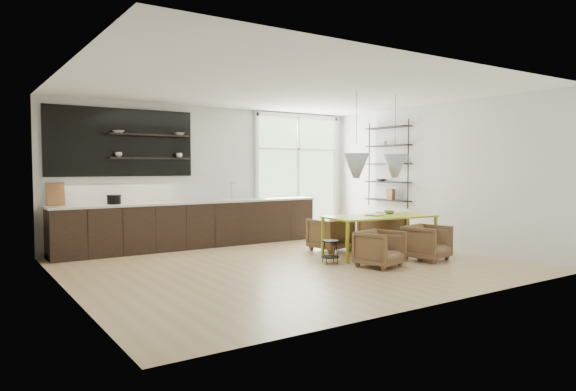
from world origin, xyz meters
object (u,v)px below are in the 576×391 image
(armchair_front_left, at_px, (380,249))
(wire_stool, at_px, (330,249))
(armchair_back_right, at_px, (382,230))
(armchair_front_right, at_px, (427,243))
(armchair_back_left, at_px, (330,234))
(dining_table, at_px, (380,218))

(armchair_front_left, height_order, wire_stool, armchair_front_left)
(armchair_back_right, distance_m, armchair_front_left, 1.99)
(armchair_front_left, distance_m, armchair_front_right, 1.11)
(armchair_back_left, xyz_separation_m, armchair_back_right, (1.07, -0.33, 0.04))
(armchair_front_right, xyz_separation_m, wire_stool, (-1.59, 0.72, -0.06))
(armchair_back_left, xyz_separation_m, armchair_front_left, (-0.35, -1.73, -0.02))
(dining_table, xyz_separation_m, armchair_back_left, (-0.41, 0.94, -0.37))
(armchair_front_right, bearing_deg, armchair_back_left, 100.46)
(dining_table, xyz_separation_m, armchair_back_right, (0.66, 0.61, -0.33))
(armchair_front_left, bearing_deg, armchair_back_right, 30.11)
(wire_stool, bearing_deg, armchair_back_left, 51.50)
(armchair_back_right, xyz_separation_m, armchair_front_right, (-0.31, -1.42, -0.05))
(armchair_front_left, bearing_deg, armchair_back_left, 64.21)
(armchair_back_left, height_order, armchair_front_right, armchair_back_left)
(armchair_front_left, bearing_deg, armchair_front_right, -15.67)
(dining_table, distance_m, armchair_front_left, 1.16)
(armchair_back_right, relative_size, armchair_front_left, 1.20)
(armchair_back_left, height_order, armchair_front_left, armchair_back_left)
(dining_table, bearing_deg, armchair_back_left, 120.83)
(armchair_front_right, bearing_deg, armchair_back_right, 64.62)
(armchair_back_left, height_order, armchair_back_right, armchair_back_right)
(armchair_back_right, height_order, wire_stool, armchair_back_right)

